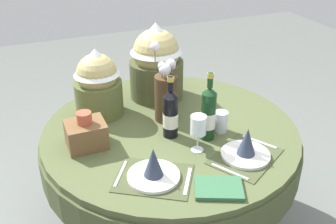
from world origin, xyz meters
TOP-DOWN VIEW (x-y plane):
  - dining_table at (0.00, 0.00)m, footprint 1.42×1.42m
  - place_setting_left at (-0.24, -0.38)m, footprint 0.43×0.40m
  - place_setting_right at (0.23, -0.39)m, footprint 0.42×0.40m
  - flower_vase at (0.02, 0.10)m, footprint 0.13×0.19m
  - wine_bottle_left at (-0.03, -0.07)m, footprint 0.08×0.08m
  - wine_bottle_centre at (0.14, -0.17)m, footprint 0.08×0.08m
  - wine_glass_right at (0.04, -0.25)m, footprint 0.08×0.08m
  - tumbler_near_right at (0.23, -0.14)m, footprint 0.07×0.07m
  - book_on_table at (-0.01, -0.56)m, footprint 0.25×0.22m
  - gift_tub_back_left at (-0.31, 0.31)m, footprint 0.27×0.27m
  - gift_tub_back_centre at (0.07, 0.40)m, footprint 0.33×0.33m
  - woven_basket_side_left at (-0.46, 0.00)m, footprint 0.19×0.17m

SIDE VIEW (x-z plane):
  - dining_table at x=0.00m, z-range 0.24..0.98m
  - book_on_table at x=-0.01m, z-range 0.74..0.76m
  - place_setting_left at x=-0.24m, z-range 0.71..0.87m
  - place_setting_right at x=0.23m, z-range 0.71..0.87m
  - tumbler_near_right at x=0.23m, z-range 0.74..0.86m
  - woven_basket_side_left at x=-0.46m, z-range 0.72..0.91m
  - wine_bottle_left at x=-0.03m, z-range 0.70..1.04m
  - wine_glass_right at x=0.04m, z-range 0.79..0.98m
  - wine_bottle_centre at x=0.14m, z-range 0.70..1.07m
  - flower_vase at x=0.02m, z-range 0.69..1.12m
  - gift_tub_back_left at x=-0.31m, z-range 0.75..1.15m
  - gift_tub_back_centre at x=0.07m, z-range 0.75..1.23m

